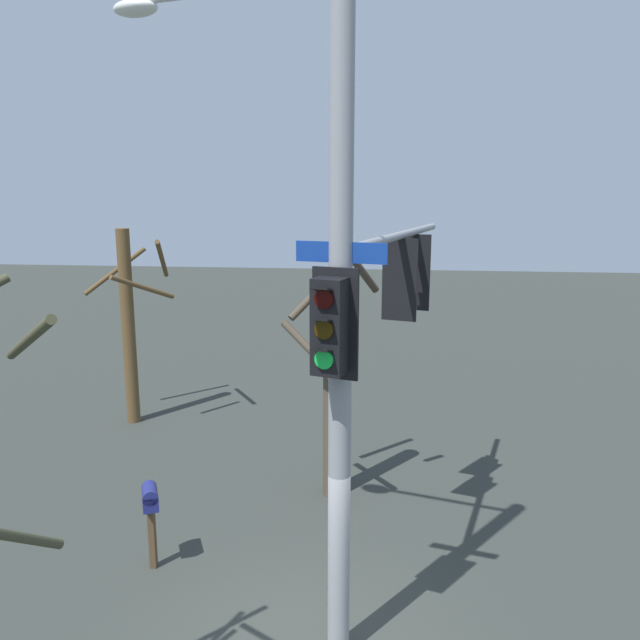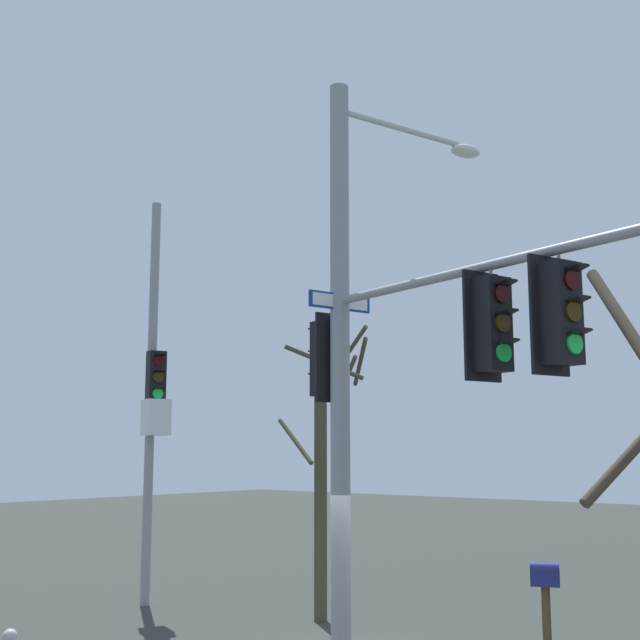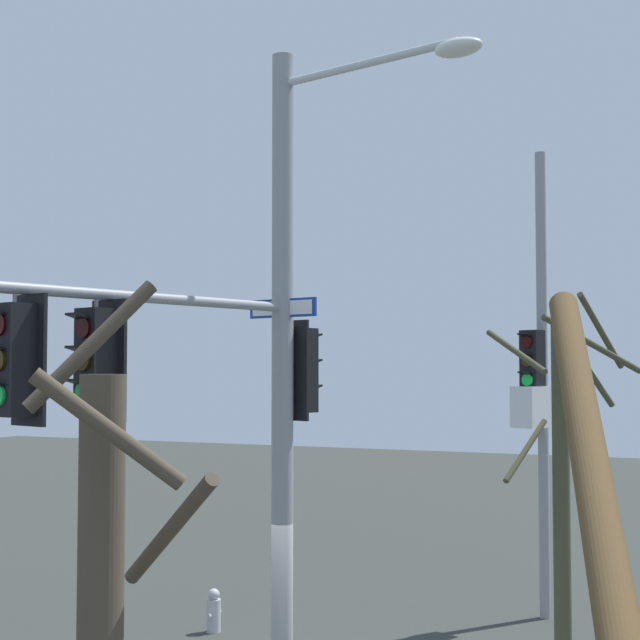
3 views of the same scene
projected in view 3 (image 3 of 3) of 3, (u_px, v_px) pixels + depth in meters
main_signal_pole_assembly at (238, 355)px, 11.76m from camera, size 5.70×4.30×8.55m
secondary_pole_assembly at (537, 386)px, 17.62m from camera, size 0.82×0.66×8.44m
fire_hydrant at (214, 612)px, 16.61m from camera, size 0.38×0.24×0.73m
bare_tree_behind_pole at (562, 481)px, 13.76m from camera, size 1.87×2.20×5.50m
bare_tree_corner at (103, 613)px, 8.28m from camera, size 1.88×1.83×5.29m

